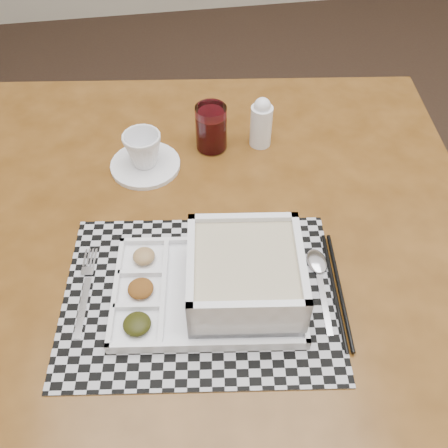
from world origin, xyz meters
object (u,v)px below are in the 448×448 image
(cup, at_px, (143,150))
(juice_glass, at_px, (211,129))
(dining_table, at_px, (204,266))
(serving_tray, at_px, (235,279))
(creamer_bottle, at_px, (261,123))

(cup, height_order, juice_glass, juice_glass)
(dining_table, height_order, juice_glass, juice_glass)
(serving_tray, xyz_separation_m, juice_glass, (0.02, 0.40, 0.01))
(dining_table, relative_size, serving_tray, 3.54)
(juice_glass, distance_m, creamer_bottle, 0.11)
(creamer_bottle, bearing_deg, dining_table, -122.59)
(cup, height_order, creamer_bottle, creamer_bottle)
(serving_tray, bearing_deg, creamer_bottle, 71.82)
(juice_glass, relative_size, creamer_bottle, 0.88)
(dining_table, relative_size, cup, 15.23)
(juice_glass, xyz_separation_m, creamer_bottle, (0.11, -0.01, 0.01))
(dining_table, xyz_separation_m, serving_tray, (0.04, -0.13, 0.13))
(serving_tray, height_order, creamer_bottle, creamer_bottle)
(dining_table, bearing_deg, creamer_bottle, 57.41)
(cup, xyz_separation_m, creamer_bottle, (0.26, 0.04, 0.01))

